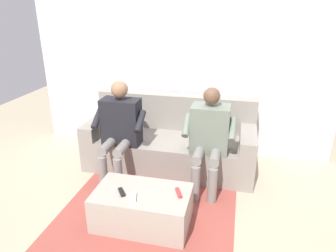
{
  "coord_description": "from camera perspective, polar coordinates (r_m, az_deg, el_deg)",
  "views": [
    {
      "loc": [
        -0.79,
        3.37,
        1.98
      ],
      "look_at": [
        0.0,
        0.01,
        0.6
      ],
      "focal_mm": 32.94,
      "sensor_mm": 36.0,
      "label": 1
    }
  ],
  "objects": [
    {
      "name": "couch",
      "position": [
        3.97,
        0.49,
        -3.26
      ],
      "size": [
        2.09,
        0.82,
        0.87
      ],
      "color": "gray",
      "rests_on": "ground"
    },
    {
      "name": "floor_rug",
      "position": [
        3.24,
        -3.85,
        -15.78
      ],
      "size": [
        1.73,
        1.56,
        0.01
      ],
      "primitive_type": "cube",
      "color": "#9E473D",
      "rests_on": "ground"
    },
    {
      "name": "ground_plane",
      "position": [
        3.5,
        -2.25,
        -12.65
      ],
      "size": [
        8.0,
        8.0,
        0.0
      ],
      "primitive_type": "plane",
      "color": "tan"
    },
    {
      "name": "remote_white",
      "position": [
        2.84,
        -6.31,
        -12.91
      ],
      "size": [
        0.07,
        0.14,
        0.02
      ],
      "primitive_type": "cube",
      "rotation": [
        0.0,
        0.0,
        1.83
      ],
      "color": "white",
      "rests_on": "coffee_table"
    },
    {
      "name": "remote_black",
      "position": [
        2.93,
        -8.58,
        -11.98
      ],
      "size": [
        0.11,
        0.13,
        0.02
      ],
      "primitive_type": "cube",
      "rotation": [
        0.0,
        0.0,
        2.18
      ],
      "color": "black",
      "rests_on": "coffee_table"
    },
    {
      "name": "back_wall",
      "position": [
        4.21,
        2.27,
        12.2
      ],
      "size": [
        4.1,
        0.06,
        2.55
      ],
      "primitive_type": "cube",
      "color": "silver",
      "rests_on": "ground"
    },
    {
      "name": "person_right_seated",
      "position": [
        3.63,
        -8.95,
        -0.02
      ],
      "size": [
        0.6,
        0.57,
        1.17
      ],
      "color": "black",
      "rests_on": "ground"
    },
    {
      "name": "person_left_seated",
      "position": [
        3.42,
        7.64,
        -1.46
      ],
      "size": [
        0.57,
        0.59,
        1.15
      ],
      "color": "slate",
      "rests_on": "ground"
    },
    {
      "name": "remote_red",
      "position": [
        2.88,
        1.97,
        -12.24
      ],
      "size": [
        0.09,
        0.15,
        0.02
      ],
      "primitive_type": "cube",
      "rotation": [
        0.0,
        0.0,
        1.99
      ],
      "color": "#B73333",
      "rests_on": "coffee_table"
    },
    {
      "name": "coffee_table",
      "position": [
        3.03,
        -4.75,
        -14.83
      ],
      "size": [
        0.89,
        0.53,
        0.35
      ],
      "color": "#A89E8E",
      "rests_on": "ground"
    }
  ]
}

